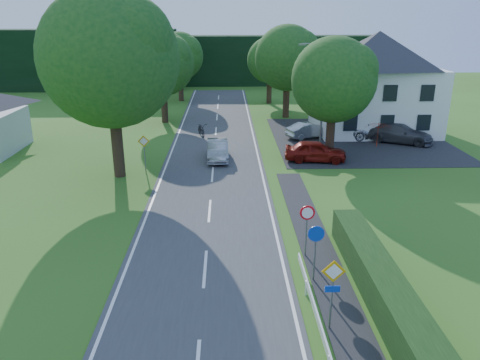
{
  "coord_description": "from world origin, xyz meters",
  "views": [
    {
      "loc": [
        0.93,
        -4.95,
        9.9
      ],
      "look_at": [
        1.6,
        17.44,
        1.95
      ],
      "focal_mm": 35.0,
      "sensor_mm": 36.0,
      "label": 1
    }
  ],
  "objects_px": {
    "parked_car_red": "(315,151)",
    "parked_car_silver_a": "(309,130)",
    "moving_car": "(218,150)",
    "parked_car_silver_b": "(378,130)",
    "parked_car_grey": "(399,133)",
    "streetlight": "(321,91)",
    "parasol": "(378,135)",
    "motorcycle": "(201,129)"
  },
  "relations": [
    {
      "from": "parked_car_red",
      "to": "parked_car_silver_a",
      "type": "xyz_separation_m",
      "value": [
        0.71,
        6.65,
        -0.08
      ]
    },
    {
      "from": "moving_car",
      "to": "parked_car_silver_b",
      "type": "bearing_deg",
      "value": 21.4
    },
    {
      "from": "parked_car_grey",
      "to": "streetlight",
      "type": "bearing_deg",
      "value": 131.54
    },
    {
      "from": "moving_car",
      "to": "parasol",
      "type": "height_order",
      "value": "parasol"
    },
    {
      "from": "streetlight",
      "to": "motorcycle",
      "type": "xyz_separation_m",
      "value": [
        -9.26,
        4.33,
        -3.86
      ]
    },
    {
      "from": "streetlight",
      "to": "parked_car_red",
      "type": "bearing_deg",
      "value": -104.23
    },
    {
      "from": "parked_car_silver_b",
      "to": "parked_car_grey",
      "type": "bearing_deg",
      "value": -136.76
    },
    {
      "from": "moving_car",
      "to": "parasol",
      "type": "xyz_separation_m",
      "value": [
        12.53,
        3.07,
        0.27
      ]
    },
    {
      "from": "parked_car_silver_b",
      "to": "parasol",
      "type": "xyz_separation_m",
      "value": [
        -0.87,
        -2.62,
        0.24
      ]
    },
    {
      "from": "motorcycle",
      "to": "parked_car_silver_b",
      "type": "height_order",
      "value": "parked_car_silver_b"
    },
    {
      "from": "moving_car",
      "to": "parked_car_red",
      "type": "relative_size",
      "value": 0.97
    },
    {
      "from": "parked_car_grey",
      "to": "motorcycle",
      "type": "bearing_deg",
      "value": 108.57
    },
    {
      "from": "streetlight",
      "to": "parked_car_grey",
      "type": "height_order",
      "value": "streetlight"
    },
    {
      "from": "parked_car_silver_a",
      "to": "parked_car_grey",
      "type": "height_order",
      "value": "parked_car_grey"
    },
    {
      "from": "motorcycle",
      "to": "parasol",
      "type": "xyz_separation_m",
      "value": [
        14.03,
        -3.85,
        0.39
      ]
    },
    {
      "from": "moving_car",
      "to": "motorcycle",
      "type": "distance_m",
      "value": 7.08
    },
    {
      "from": "moving_car",
      "to": "motorcycle",
      "type": "xyz_separation_m",
      "value": [
        -1.5,
        6.92,
        -0.12
      ]
    },
    {
      "from": "parked_car_silver_a",
      "to": "parked_car_grey",
      "type": "distance_m",
      "value": 7.25
    },
    {
      "from": "moving_car",
      "to": "motorcycle",
      "type": "height_order",
      "value": "moving_car"
    },
    {
      "from": "moving_car",
      "to": "parked_car_silver_a",
      "type": "distance_m",
      "value": 9.69
    },
    {
      "from": "parasol",
      "to": "parked_car_red",
      "type": "bearing_deg",
      "value": -146.09
    },
    {
      "from": "parasol",
      "to": "parked_car_grey",
      "type": "bearing_deg",
      "value": 29.12
    },
    {
      "from": "parked_car_red",
      "to": "moving_car",
      "type": "bearing_deg",
      "value": 91.54
    },
    {
      "from": "moving_car",
      "to": "parked_car_silver_b",
      "type": "relative_size",
      "value": 0.81
    },
    {
      "from": "parked_car_grey",
      "to": "parked_car_silver_b",
      "type": "xyz_separation_m",
      "value": [
        -1.3,
        1.42,
        -0.05
      ]
    },
    {
      "from": "streetlight",
      "to": "motorcycle",
      "type": "distance_m",
      "value": 10.93
    },
    {
      "from": "streetlight",
      "to": "parked_car_silver_b",
      "type": "relative_size",
      "value": 1.55
    },
    {
      "from": "parasol",
      "to": "motorcycle",
      "type": "bearing_deg",
      "value": 164.67
    },
    {
      "from": "moving_car",
      "to": "parked_car_grey",
      "type": "xyz_separation_m",
      "value": [
        14.69,
        4.28,
        0.07
      ]
    },
    {
      "from": "motorcycle",
      "to": "streetlight",
      "type": "bearing_deg",
      "value": -40.03
    },
    {
      "from": "parked_car_grey",
      "to": "moving_car",
      "type": "bearing_deg",
      "value": 134.07
    },
    {
      "from": "parked_car_silver_a",
      "to": "parked_car_silver_b",
      "type": "distance_m",
      "value": 5.76
    },
    {
      "from": "motorcycle",
      "to": "parked_car_silver_b",
      "type": "bearing_deg",
      "value": -19.67
    },
    {
      "from": "streetlight",
      "to": "moving_car",
      "type": "relative_size",
      "value": 1.91
    },
    {
      "from": "parked_car_silver_a",
      "to": "parasol",
      "type": "bearing_deg",
      "value": -144.08
    },
    {
      "from": "streetlight",
      "to": "moving_car",
      "type": "xyz_separation_m",
      "value": [
        -7.76,
        -2.59,
        -3.73
      ]
    },
    {
      "from": "parked_car_grey",
      "to": "parked_car_silver_b",
      "type": "distance_m",
      "value": 1.92
    },
    {
      "from": "parked_car_red",
      "to": "parked_car_silver_a",
      "type": "relative_size",
      "value": 1.09
    },
    {
      "from": "moving_car",
      "to": "parked_car_grey",
      "type": "bearing_deg",
      "value": 14.6
    },
    {
      "from": "streetlight",
      "to": "parasol",
      "type": "distance_m",
      "value": 5.91
    },
    {
      "from": "parked_car_grey",
      "to": "parked_car_silver_b",
      "type": "height_order",
      "value": "parked_car_grey"
    },
    {
      "from": "moving_car",
      "to": "motorcycle",
      "type": "relative_size",
      "value": 1.94
    }
  ]
}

